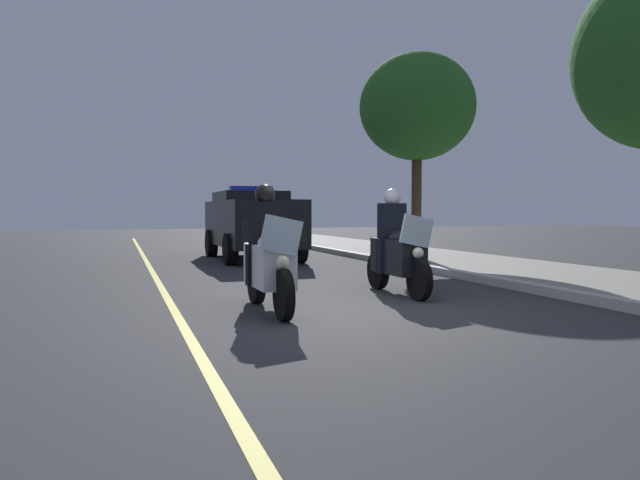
# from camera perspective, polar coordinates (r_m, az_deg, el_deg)

# --- Properties ---
(ground_plane) EXTENTS (80.00, 80.00, 0.00)m
(ground_plane) POSITION_cam_1_polar(r_m,az_deg,el_deg) (8.03, 3.58, -6.94)
(ground_plane) COLOR #333335
(curb_strip) EXTENTS (48.00, 0.24, 0.15)m
(curb_strip) POSITION_cam_1_polar(r_m,az_deg,el_deg) (9.89, 22.98, -4.88)
(curb_strip) COLOR #B7B5AD
(curb_strip) RESTS_ON ground
(lane_stripe_center) EXTENTS (48.00, 0.12, 0.01)m
(lane_stripe_center) POSITION_cam_1_polar(r_m,az_deg,el_deg) (7.49, -12.96, -7.68)
(lane_stripe_center) COLOR #E0D14C
(lane_stripe_center) RESTS_ON ground
(police_motorcycle_lead_left) EXTENTS (2.14, 0.56, 1.72)m
(police_motorcycle_lead_left) POSITION_cam_1_polar(r_m,az_deg,el_deg) (8.14, -4.90, -1.85)
(police_motorcycle_lead_left) COLOR black
(police_motorcycle_lead_left) RESTS_ON ground
(police_motorcycle_lead_right) EXTENTS (2.14, 0.56, 1.72)m
(police_motorcycle_lead_right) POSITION_cam_1_polar(r_m,az_deg,el_deg) (9.85, 7.28, -1.07)
(police_motorcycle_lead_right) COLOR black
(police_motorcycle_lead_right) RESTS_ON ground
(police_suv) EXTENTS (4.92, 2.11, 2.05)m
(police_suv) POSITION_cam_1_polar(r_m,az_deg,el_deg) (16.95, -6.45, 1.76)
(police_suv) COLOR black
(police_suv) RESTS_ON ground
(cyclist_background) EXTENTS (1.76, 0.32, 1.69)m
(cyclist_background) POSITION_cam_1_polar(r_m,az_deg,el_deg) (21.07, -3.83, 1.35)
(cyclist_background) COLOR black
(cyclist_background) RESTS_ON ground
(tree_far_back) EXTENTS (3.09, 3.09, 5.48)m
(tree_far_back) POSITION_cam_1_polar(r_m,az_deg,el_deg) (16.71, 9.17, 12.27)
(tree_far_back) COLOR #42301E
(tree_far_back) RESTS_ON sidewalk_strip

